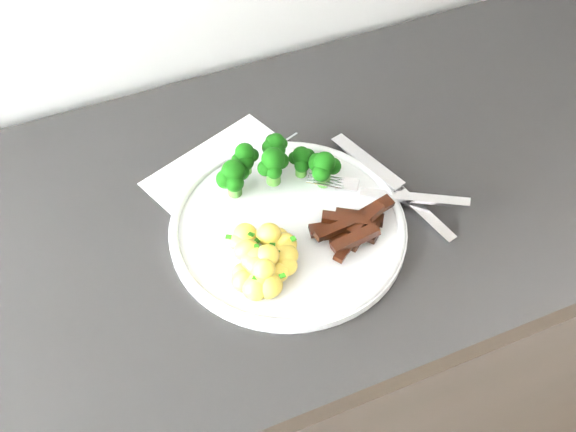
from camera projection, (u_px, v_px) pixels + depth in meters
name	position (u px, v px, depth m)	size (l,w,h in m)	color
counter	(292.00, 359.00, 1.28)	(2.29, 0.57, 0.86)	black
recipe_paper	(264.00, 203.00, 0.95)	(0.29, 0.34, 0.00)	white
plate	(288.00, 227.00, 0.92)	(0.30, 0.30, 0.02)	silver
broccoli	(274.00, 163.00, 0.93)	(0.16, 0.10, 0.07)	#356720
potatoes	(263.00, 262.00, 0.86)	(0.09, 0.11, 0.04)	#F2D84C
beef_strips	(353.00, 227.00, 0.90)	(0.12, 0.08, 0.03)	black
fork	(391.00, 193.00, 0.94)	(0.18, 0.14, 0.02)	silver
knife	(406.00, 199.00, 0.95)	(0.07, 0.23, 0.03)	silver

